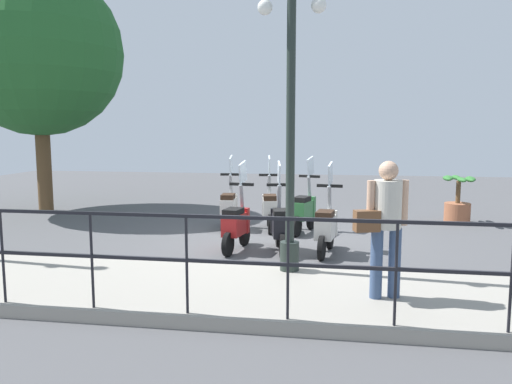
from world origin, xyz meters
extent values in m
plane|color=#4C4C4F|center=(0.00, 0.00, 0.00)|extent=(28.00, 28.00, 0.00)
cube|color=gray|center=(-3.20, 0.00, 0.07)|extent=(2.20, 20.00, 0.15)
cube|color=gray|center=(-2.15, 0.00, 0.07)|extent=(0.10, 20.00, 0.15)
cube|color=black|center=(-4.20, 0.00, 1.20)|extent=(0.04, 16.00, 0.04)
cube|color=black|center=(-4.20, 0.00, 0.73)|extent=(0.04, 16.00, 0.04)
cylinder|color=black|center=(-4.20, -2.67, 0.68)|extent=(0.03, 0.03, 1.05)
cylinder|color=black|center=(-4.20, -1.60, 0.68)|extent=(0.03, 0.03, 1.05)
cylinder|color=black|center=(-4.20, -0.53, 0.68)|extent=(0.03, 0.03, 1.05)
cylinder|color=black|center=(-4.20, 0.53, 0.68)|extent=(0.03, 0.03, 1.05)
cylinder|color=black|center=(-4.20, 1.60, 0.68)|extent=(0.03, 0.03, 1.05)
cylinder|color=black|center=(-4.20, 2.67, 0.68)|extent=(0.03, 0.03, 1.05)
cylinder|color=#232D28|center=(-2.40, -0.39, 0.35)|extent=(0.26, 0.26, 0.40)
cylinder|color=#232D28|center=(-2.40, -0.39, 2.11)|extent=(0.12, 0.12, 3.92)
sphere|color=white|center=(-2.40, -0.74, 3.68)|extent=(0.20, 0.20, 0.20)
sphere|color=white|center=(-2.40, -0.04, 3.68)|extent=(0.20, 0.20, 0.20)
cylinder|color=#384C70|center=(-3.32, -1.69, 0.56)|extent=(0.14, 0.14, 0.82)
cylinder|color=#384C70|center=(-3.39, -1.48, 0.56)|extent=(0.14, 0.14, 0.82)
cylinder|color=beige|center=(-3.35, -1.58, 1.25)|extent=(0.40, 0.40, 0.55)
sphere|color=tan|center=(-3.35, -1.58, 1.63)|extent=(0.22, 0.22, 0.22)
cylinder|color=tan|center=(-3.29, -1.77, 1.26)|extent=(0.09, 0.09, 0.52)
cylinder|color=tan|center=(-3.41, -1.39, 1.26)|extent=(0.09, 0.09, 0.52)
cube|color=brown|center=(-3.48, -1.35, 1.07)|extent=(0.22, 0.31, 0.24)
cylinder|color=brown|center=(2.55, 6.35, 1.22)|extent=(0.36, 0.36, 2.44)
sphere|color=#235B28|center=(2.55, 6.35, 4.00)|extent=(4.16, 4.16, 4.16)
cylinder|color=#9E5B3D|center=(2.47, -3.70, 0.23)|extent=(0.56, 0.56, 0.45)
cylinder|color=brown|center=(2.47, -3.70, 0.70)|extent=(0.10, 0.10, 0.50)
ellipsoid|color=#2D6B2D|center=(2.72, -3.70, 1.00)|extent=(0.56, 0.16, 0.10)
ellipsoid|color=#2D6B2D|center=(2.22, -3.70, 1.00)|extent=(0.56, 0.16, 0.10)
ellipsoid|color=#2D6B2D|center=(2.47, -3.45, 1.00)|extent=(0.56, 0.16, 0.10)
ellipsoid|color=#2D6B2D|center=(2.47, -3.95, 1.00)|extent=(0.56, 0.16, 0.10)
ellipsoid|color=#2D6B2D|center=(2.65, -3.52, 1.00)|extent=(0.56, 0.16, 0.10)
ellipsoid|color=#2D6B2D|center=(2.29, -3.88, 1.00)|extent=(0.56, 0.16, 0.10)
cylinder|color=black|center=(-0.41, -0.92, 0.20)|extent=(0.41, 0.14, 0.40)
cylinder|color=black|center=(-1.24, -0.80, 0.20)|extent=(0.41, 0.14, 0.40)
cube|color=beige|center=(-0.91, -0.85, 0.48)|extent=(0.64, 0.37, 0.36)
cube|color=beige|center=(-0.62, -0.89, 0.50)|extent=(0.16, 0.31, 0.44)
cube|color=black|center=(-0.98, -0.84, 0.71)|extent=(0.43, 0.32, 0.10)
cylinder|color=gray|center=(-0.56, -0.90, 0.85)|extent=(0.19, 0.10, 0.55)
cube|color=black|center=(-0.56, -0.90, 1.13)|extent=(0.12, 0.44, 0.05)
cube|color=silver|center=(-0.50, -0.91, 1.33)|extent=(0.39, 0.09, 0.42)
cylinder|color=black|center=(-0.39, 0.00, 0.20)|extent=(0.41, 0.16, 0.40)
cylinder|color=black|center=(-1.20, -0.16, 0.20)|extent=(0.41, 0.16, 0.40)
cube|color=black|center=(-0.88, -0.10, 0.48)|extent=(0.64, 0.39, 0.36)
cube|color=black|center=(-0.59, -0.04, 0.50)|extent=(0.18, 0.32, 0.44)
cube|color=black|center=(-0.95, -0.11, 0.71)|extent=(0.44, 0.33, 0.10)
cylinder|color=gray|center=(-0.53, -0.03, 0.85)|extent=(0.19, 0.10, 0.55)
cube|color=black|center=(-0.53, -0.03, 1.13)|extent=(0.14, 0.44, 0.05)
cube|color=silver|center=(-0.48, -0.02, 1.33)|extent=(0.39, 0.10, 0.42)
cylinder|color=black|center=(-0.41, 0.61, 0.20)|extent=(0.41, 0.14, 0.40)
cylinder|color=black|center=(-1.23, 0.74, 0.20)|extent=(0.41, 0.14, 0.40)
cube|color=#B21E1E|center=(-0.90, 0.69, 0.48)|extent=(0.64, 0.37, 0.36)
cube|color=#B21E1E|center=(-0.62, 0.64, 0.50)|extent=(0.17, 0.32, 0.44)
cube|color=black|center=(-0.97, 0.70, 0.71)|extent=(0.44, 0.32, 0.10)
cylinder|color=gray|center=(-0.56, 0.63, 0.85)|extent=(0.19, 0.10, 0.55)
cube|color=black|center=(-0.56, 0.63, 1.13)|extent=(0.13, 0.44, 0.05)
cube|color=silver|center=(-0.50, 0.63, 1.33)|extent=(0.39, 0.09, 0.42)
cylinder|color=black|center=(1.26, -0.51, 0.20)|extent=(0.41, 0.20, 0.40)
cylinder|color=black|center=(0.47, -0.26, 0.20)|extent=(0.41, 0.20, 0.40)
cube|color=#2D6B38|center=(0.78, -0.36, 0.48)|extent=(0.66, 0.45, 0.36)
cube|color=#2D6B38|center=(1.06, -0.45, 0.50)|extent=(0.20, 0.32, 0.44)
cube|color=black|center=(0.71, -0.34, 0.71)|extent=(0.46, 0.37, 0.10)
cylinder|color=gray|center=(1.11, -0.47, 0.85)|extent=(0.20, 0.12, 0.55)
cube|color=black|center=(1.11, -0.47, 1.13)|extent=(0.19, 0.44, 0.05)
cube|color=silver|center=(1.17, -0.48, 1.33)|extent=(0.38, 0.14, 0.42)
cylinder|color=black|center=(1.44, 0.41, 0.20)|extent=(0.41, 0.14, 0.40)
cylinder|color=black|center=(0.62, 0.28, 0.20)|extent=(0.41, 0.14, 0.40)
cube|color=beige|center=(0.95, 0.33, 0.48)|extent=(0.64, 0.37, 0.36)
cube|color=beige|center=(1.23, 0.38, 0.50)|extent=(0.17, 0.32, 0.44)
cube|color=black|center=(0.88, 0.32, 0.71)|extent=(0.44, 0.32, 0.10)
cylinder|color=gray|center=(1.29, 0.39, 0.85)|extent=(0.19, 0.10, 0.55)
cube|color=black|center=(1.29, 0.39, 1.13)|extent=(0.13, 0.44, 0.05)
cube|color=silver|center=(1.35, 0.40, 1.33)|extent=(0.39, 0.09, 0.42)
cylinder|color=black|center=(1.42, 1.23, 0.20)|extent=(0.40, 0.11, 0.40)
cylinder|color=black|center=(0.60, 1.17, 0.20)|extent=(0.40, 0.11, 0.40)
cube|color=beige|center=(0.92, 1.19, 0.48)|extent=(0.62, 0.32, 0.36)
cube|color=beige|center=(1.21, 1.21, 0.50)|extent=(0.14, 0.31, 0.44)
cube|color=black|center=(0.86, 1.19, 0.71)|extent=(0.42, 0.29, 0.10)
cylinder|color=gray|center=(1.27, 1.22, 0.85)|extent=(0.19, 0.08, 0.55)
cube|color=black|center=(1.27, 1.22, 1.13)|extent=(0.09, 0.44, 0.05)
cube|color=silver|center=(1.33, 1.22, 1.33)|extent=(0.39, 0.06, 0.42)
camera|label=1|loc=(-9.12, -0.99, 2.10)|focal=35.00mm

